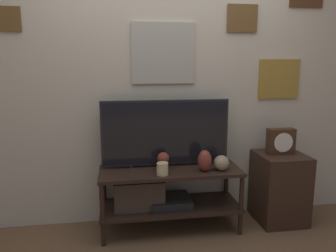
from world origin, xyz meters
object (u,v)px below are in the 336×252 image
at_px(television, 166,133).
at_px(candle_jar, 162,169).
at_px(mantel_clock, 281,141).
at_px(vase_urn_stoneware, 205,161).
at_px(vase_round_glass, 221,163).
at_px(decorative_bust, 163,161).

height_order(television, candle_jar, television).
relative_size(television, candle_jar, 11.03).
height_order(television, mantel_clock, television).
height_order(television, vase_urn_stoneware, television).
xyz_separation_m(vase_round_glass, decorative_bust, (-0.50, 0.09, 0.02)).
bearing_deg(vase_urn_stoneware, mantel_clock, 9.06).
bearing_deg(vase_urn_stoneware, television, 147.91).
relative_size(decorative_bust, mantel_clock, 0.63).
bearing_deg(decorative_bust, vase_round_glass, -10.29).
distance_m(candle_jar, decorative_bust, 0.13).
xyz_separation_m(vase_urn_stoneware, decorative_bust, (-0.35, 0.09, -0.01)).
xyz_separation_m(television, decorative_bust, (-0.04, -0.11, -0.23)).
bearing_deg(vase_round_glass, vase_urn_stoneware, 179.36).
relative_size(television, mantel_clock, 4.57).
relative_size(vase_urn_stoneware, vase_round_glass, 1.41).
distance_m(television, vase_round_glass, 0.56).
height_order(candle_jar, decorative_bust, decorative_bust).
bearing_deg(vase_round_glass, candle_jar, -176.08).
bearing_deg(candle_jar, decorative_bust, 78.85).
distance_m(vase_urn_stoneware, decorative_bust, 0.36).
height_order(candle_jar, mantel_clock, mantel_clock).
xyz_separation_m(television, candle_jar, (-0.06, -0.23, -0.26)).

